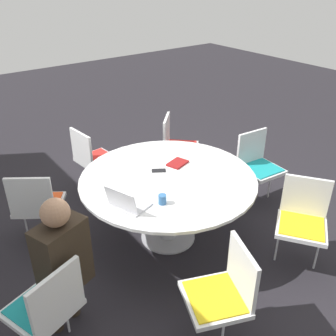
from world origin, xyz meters
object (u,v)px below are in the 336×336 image
object	(u,v)px
chair_0	(47,305)
cell_phone	(159,170)
coffee_cup	(162,199)
chair_4	(176,143)
laptop	(126,203)
chair_2	(303,217)
chair_6	(37,202)
chair_5	(92,156)
chair_1	(224,290)
chair_3	(258,162)
person_0	(62,258)
spiral_notebook	(178,163)

from	to	relation	value
chair_0	cell_phone	bearing A→B (deg)	7.38
coffee_cup	chair_4	bearing A→B (deg)	-42.15
laptop	coffee_cup	size ratio (longest dim) A/B	4.37
chair_2	laptop	distance (m)	1.62
chair_2	chair_6	xyz separation A→B (m)	(1.71, 1.86, 0.00)
chair_2	chair_5	bearing A→B (deg)	-11.35
chair_0	chair_1	size ratio (longest dim) A/B	1.00
chair_6	chair_3	bearing A→B (deg)	18.20
chair_0	coffee_cup	xyz separation A→B (m)	(0.25, -1.16, 0.27)
chair_6	person_0	world-z (taller)	person_0
chair_1	chair_0	bearing A→B (deg)	81.21
person_0	chair_5	bearing A→B (deg)	38.29
chair_2	chair_4	size ratio (longest dim) A/B	1.00
chair_0	laptop	world-z (taller)	laptop
person_0	spiral_notebook	xyz separation A→B (m)	(0.58, -1.51, 0.04)
person_0	cell_phone	distance (m)	1.40
chair_2	chair_1	bearing A→B (deg)	64.85
chair_3	chair_4	xyz separation A→B (m)	(1.00, 0.43, 0.00)
chair_3	cell_phone	xyz separation A→B (m)	(0.20, 1.28, 0.23)
person_0	coffee_cup	world-z (taller)	person_0
chair_3	spiral_notebook	xyz separation A→B (m)	(0.20, 1.04, 0.23)
chair_6	cell_phone	size ratio (longest dim) A/B	5.50
chair_4	chair_6	world-z (taller)	same
chair_3	chair_5	xyz separation A→B (m)	(1.31, 1.47, 0.00)
coffee_cup	cell_phone	xyz separation A→B (m)	(0.49, -0.32, -0.04)
chair_0	chair_4	bearing A→B (deg)	14.28
chair_4	person_0	size ratio (longest dim) A/B	0.71
person_0	spiral_notebook	world-z (taller)	person_0
chair_2	laptop	xyz separation A→B (m)	(0.81, 1.37, 0.27)
chair_2	spiral_notebook	world-z (taller)	chair_2
person_0	chair_6	bearing A→B (deg)	61.19
chair_1	chair_4	size ratio (longest dim) A/B	1.00
coffee_cup	chair_3	bearing A→B (deg)	-79.72
chair_4	spiral_notebook	distance (m)	1.04
chair_1	chair_2	world-z (taller)	same
laptop	chair_4	bearing A→B (deg)	-70.50
chair_2	chair_5	size ratio (longest dim) A/B	1.00
chair_1	chair_6	size ratio (longest dim) A/B	1.00
chair_3	laptop	world-z (taller)	laptop
spiral_notebook	coffee_cup	distance (m)	0.74
chair_1	person_0	size ratio (longest dim) A/B	0.71
chair_5	laptop	size ratio (longest dim) A/B	2.28
chair_3	cell_phone	world-z (taller)	chair_3
chair_0	chair_6	distance (m)	1.33
chair_4	chair_5	distance (m)	1.09
chair_4	chair_6	xyz separation A→B (m)	(-0.27, 1.94, 0.00)
chair_2	chair_3	size ratio (longest dim) A/B	1.00
chair_4	chair_2	bearing A→B (deg)	42.60
chair_2	chair_6	distance (m)	2.53
coffee_cup	cell_phone	size ratio (longest dim) A/B	0.55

